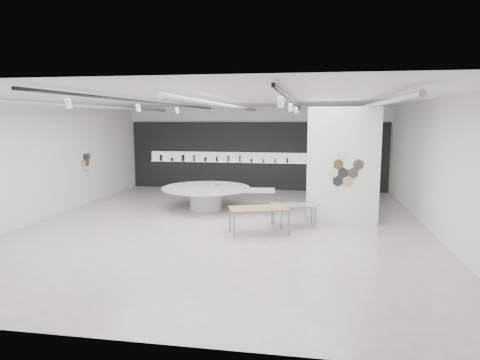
% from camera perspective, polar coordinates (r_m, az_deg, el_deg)
% --- Properties ---
extents(room, '(12.02, 14.02, 3.82)m').
position_cam_1_polar(room, '(12.84, -2.34, 2.96)').
color(room, beige).
rests_on(room, ground).
extents(back_wall_display, '(11.80, 0.27, 3.10)m').
position_cam_1_polar(back_wall_display, '(19.69, 1.89, 3.21)').
color(back_wall_display, black).
rests_on(back_wall_display, ground).
extents(partition_column, '(2.20, 0.38, 3.60)m').
position_cam_1_polar(partition_column, '(13.61, 13.55, 1.87)').
color(partition_column, white).
rests_on(partition_column, ground).
extents(display_island, '(4.30, 3.50, 0.81)m').
position_cam_1_polar(display_island, '(15.43, -4.32, -1.99)').
color(display_island, white).
rests_on(display_island, ground).
extents(sample_table_wood, '(1.80, 1.31, 0.76)m').
position_cam_1_polar(sample_table_wood, '(12.06, 2.53, -3.97)').
color(sample_table_wood, '#A07353').
rests_on(sample_table_wood, ground).
extents(sample_table_stone, '(1.40, 0.88, 0.67)m').
position_cam_1_polar(sample_table_stone, '(13.02, 7.11, -3.52)').
color(sample_table_stone, gray).
rests_on(sample_table_stone, ground).
extents(kitchen_counter, '(1.62, 0.76, 1.23)m').
position_cam_1_polar(kitchen_counter, '(19.28, 12.58, -0.37)').
color(kitchen_counter, white).
rests_on(kitchen_counter, ground).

